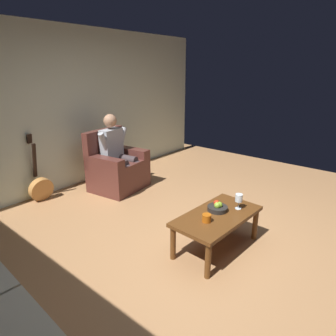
{
  "coord_description": "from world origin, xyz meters",
  "views": [
    {
      "loc": [
        2.61,
        1.58,
        1.92
      ],
      "look_at": [
        -0.32,
        -0.86,
        0.63
      ],
      "focal_mm": 31.52,
      "sensor_mm": 36.0,
      "label": 1
    }
  ],
  "objects": [
    {
      "name": "coffee_table",
      "position": [
        0.06,
        0.16,
        0.36
      ],
      "size": [
        1.07,
        0.6,
        0.42
      ],
      "rotation": [
        0.0,
        0.0,
        -0.05
      ],
      "color": "#573115",
      "rests_on": "ground"
    },
    {
      "name": "guitar",
      "position": [
        0.66,
        -2.56,
        0.22
      ],
      "size": [
        0.36,
        0.25,
        1.02
      ],
      "color": "#B77C3E",
      "rests_on": "ground"
    },
    {
      "name": "wine_glass_near",
      "position": [
        -0.21,
        0.27,
        0.54
      ],
      "size": [
        0.08,
        0.08,
        0.18
      ],
      "color": "silver",
      "rests_on": "coffee_table"
    },
    {
      "name": "armchair",
      "position": [
        -0.41,
        -2.05,
        0.34
      ],
      "size": [
        0.93,
        0.82,
        0.98
      ],
      "rotation": [
        0.0,
        0.0,
        0.14
      ],
      "color": "#542A23",
      "rests_on": "ground"
    },
    {
      "name": "fruit_bowl",
      "position": [
        -0.02,
        0.11,
        0.46
      ],
      "size": [
        0.22,
        0.22,
        0.11
      ],
      "color": "black",
      "rests_on": "coffee_table"
    },
    {
      "name": "person_seated",
      "position": [
        -0.41,
        -2.02,
        0.67
      ],
      "size": [
        0.66,
        0.59,
        1.24
      ],
      "rotation": [
        0.0,
        0.0,
        0.14
      ],
      "color": "#9DA0A7",
      "rests_on": "ground"
    },
    {
      "name": "ground_plane",
      "position": [
        0.0,
        0.0,
        0.0
      ],
      "size": [
        7.23,
        7.23,
        0.0
      ],
      "primitive_type": "plane",
      "color": "#A5754B"
    },
    {
      "name": "candle_jar",
      "position": [
        0.27,
        0.15,
        0.46
      ],
      "size": [
        0.09,
        0.09,
        0.08
      ],
      "primitive_type": "cylinder",
      "color": "#AD5311",
      "rests_on": "coffee_table"
    },
    {
      "name": "wall_back",
      "position": [
        0.0,
        -2.77,
        1.29
      ],
      "size": [
        6.43,
        0.06,
        2.58
      ],
      "primitive_type": "cube",
      "color": "silver",
      "rests_on": "ground"
    }
  ]
}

